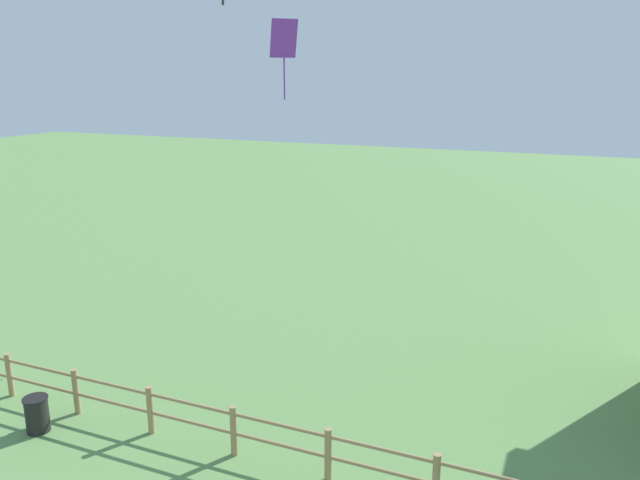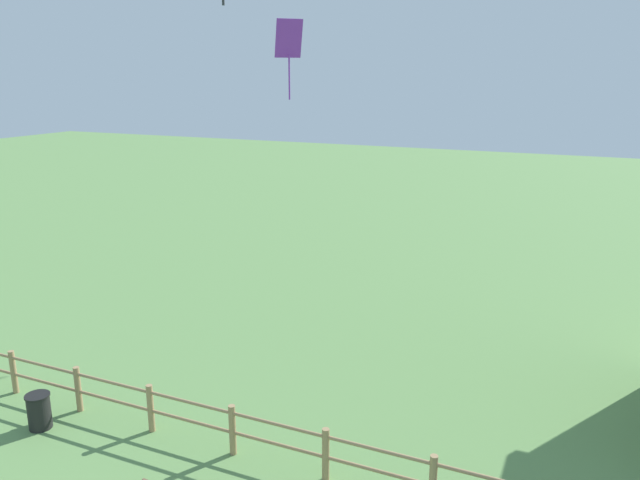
% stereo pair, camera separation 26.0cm
% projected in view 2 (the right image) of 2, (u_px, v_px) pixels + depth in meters
% --- Properties ---
extents(wooden_fence, '(18.44, 0.14, 1.08)m').
position_uv_depth(wooden_fence, '(277.00, 438.00, 12.00)').
color(wooden_fence, '#9E7F56').
rests_on(wooden_fence, ground_plane).
extents(trash_bin, '(0.52, 0.52, 0.78)m').
position_uv_depth(trash_bin, '(39.00, 411.00, 13.39)').
color(trash_bin, black).
rests_on(trash_bin, ground_plane).
extents(kite_purple_streamer, '(0.80, 0.80, 2.34)m').
position_uv_depth(kite_purple_streamer, '(289.00, 44.00, 18.69)').
color(kite_purple_streamer, purple).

